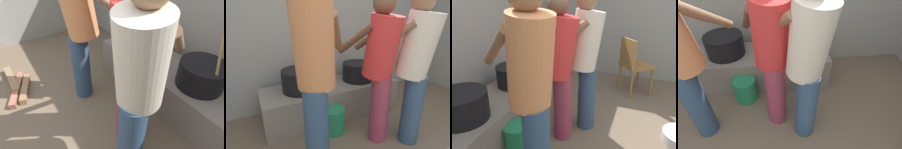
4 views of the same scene
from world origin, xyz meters
TOP-DOWN VIEW (x-y plane):
  - block_enclosure_rear at (0.00, 2.20)m, footprint 5.13×0.20m
  - hearth_ledge at (0.05, 1.68)m, footprint 1.82×0.60m
  - cooking_pot_main at (0.46, 1.67)m, footprint 0.44×0.44m
  - cooking_pot_secondary at (-0.36, 1.70)m, footprint 0.47×0.47m
  - cook_in_cream_shirt at (0.52, 0.80)m, footprint 0.59×0.72m
  - cook_in_orange_shirt at (-0.47, 0.89)m, footprint 0.64×0.74m
  - cook_in_red_shirt at (0.25, 0.98)m, footprint 0.48×0.70m
  - bucket_green_plastic at (-0.13, 1.29)m, footprint 0.27×0.27m

SIDE VIEW (x-z plane):
  - bucket_green_plastic at x=-0.13m, z-range 0.00..0.30m
  - hearth_ledge at x=0.05m, z-range 0.00..0.43m
  - cooking_pot_main at x=0.46m, z-range 0.20..0.91m
  - cooking_pot_secondary at x=-0.36m, z-range 0.43..0.69m
  - cook_in_red_shirt at x=0.25m, z-range 0.11..1.63m
  - cook_in_cream_shirt at x=0.52m, z-range 0.11..1.66m
  - cook_in_orange_shirt at x=-0.47m, z-range 0.12..1.77m
  - block_enclosure_rear at x=0.00m, z-range 0.00..2.10m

